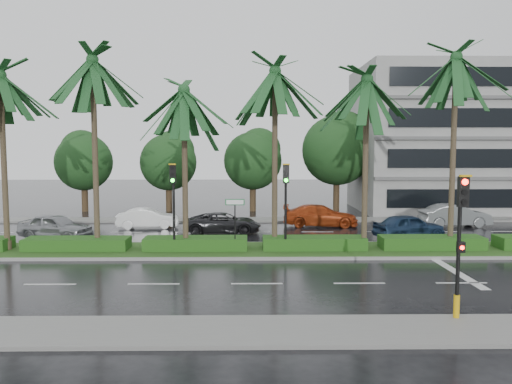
{
  "coord_description": "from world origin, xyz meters",
  "views": [
    {
      "loc": [
        -0.28,
        -23.97,
        5.25
      ],
      "look_at": [
        0.06,
        1.5,
        3.01
      ],
      "focal_mm": 35.0,
      "sensor_mm": 36.0,
      "label": 1
    }
  ],
  "objects_px": {
    "signal_near": "(460,241)",
    "car_white": "(148,218)",
    "car_grey": "(455,215)",
    "car_silver": "(55,227)",
    "car_blue": "(409,226)",
    "car_darkgrey": "(224,223)",
    "car_red": "(320,216)",
    "signal_median_left": "(173,194)",
    "street_sign": "(235,212)"
  },
  "relations": [
    {
      "from": "signal_median_left",
      "to": "car_white",
      "type": "xyz_separation_m",
      "value": [
        -3.0,
        8.35,
        -2.34
      ]
    },
    {
      "from": "car_grey",
      "to": "street_sign",
      "type": "bearing_deg",
      "value": 117.71
    },
    {
      "from": "signal_near",
      "to": "car_grey",
      "type": "relative_size",
      "value": 0.95
    },
    {
      "from": "street_sign",
      "to": "signal_near",
      "type": "bearing_deg",
      "value": -54.66
    },
    {
      "from": "car_white",
      "to": "car_red",
      "type": "relative_size",
      "value": 0.8
    },
    {
      "from": "signal_near",
      "to": "street_sign",
      "type": "bearing_deg",
      "value": 125.34
    },
    {
      "from": "car_darkgrey",
      "to": "car_grey",
      "type": "xyz_separation_m",
      "value": [
        15.39,
        2.38,
        0.11
      ]
    },
    {
      "from": "car_white",
      "to": "car_red",
      "type": "height_order",
      "value": "car_red"
    },
    {
      "from": "signal_median_left",
      "to": "car_red",
      "type": "bearing_deg",
      "value": 46.57
    },
    {
      "from": "car_blue",
      "to": "car_darkgrey",
      "type": "bearing_deg",
      "value": 61.65
    },
    {
      "from": "signal_median_left",
      "to": "car_grey",
      "type": "height_order",
      "value": "signal_median_left"
    },
    {
      "from": "car_blue",
      "to": "signal_near",
      "type": "bearing_deg",
      "value": 149.99
    },
    {
      "from": "car_silver",
      "to": "car_blue",
      "type": "bearing_deg",
      "value": -74.37
    },
    {
      "from": "street_sign",
      "to": "signal_median_left",
      "type": "bearing_deg",
      "value": -176.53
    },
    {
      "from": "signal_near",
      "to": "street_sign",
      "type": "distance_m",
      "value": 12.11
    },
    {
      "from": "car_darkgrey",
      "to": "signal_near",
      "type": "bearing_deg",
      "value": -153.39
    },
    {
      "from": "car_red",
      "to": "car_blue",
      "type": "distance_m",
      "value": 6.47
    },
    {
      "from": "car_darkgrey",
      "to": "car_blue",
      "type": "relative_size",
      "value": 1.09
    },
    {
      "from": "signal_near",
      "to": "car_silver",
      "type": "bearing_deg",
      "value": 141.19
    },
    {
      "from": "signal_near",
      "to": "car_darkgrey",
      "type": "relative_size",
      "value": 0.95
    },
    {
      "from": "car_silver",
      "to": "car_white",
      "type": "bearing_deg",
      "value": -32.82
    },
    {
      "from": "signal_near",
      "to": "car_white",
      "type": "height_order",
      "value": "signal_near"
    },
    {
      "from": "car_darkgrey",
      "to": "car_grey",
      "type": "distance_m",
      "value": 15.57
    },
    {
      "from": "car_silver",
      "to": "signal_median_left",
      "type": "bearing_deg",
      "value": -104.53
    },
    {
      "from": "signal_near",
      "to": "car_white",
      "type": "xyz_separation_m",
      "value": [
        -13.0,
        18.04,
        -1.85
      ]
    },
    {
      "from": "car_silver",
      "to": "signal_near",
      "type": "bearing_deg",
      "value": -113.03
    },
    {
      "from": "car_darkgrey",
      "to": "car_blue",
      "type": "height_order",
      "value": "car_blue"
    },
    {
      "from": "car_blue",
      "to": "car_grey",
      "type": "height_order",
      "value": "car_grey"
    },
    {
      "from": "street_sign",
      "to": "car_darkgrey",
      "type": "bearing_deg",
      "value": 98.2
    },
    {
      "from": "car_darkgrey",
      "to": "car_red",
      "type": "bearing_deg",
      "value": -67.09
    },
    {
      "from": "car_silver",
      "to": "car_darkgrey",
      "type": "relative_size",
      "value": 0.93
    },
    {
      "from": "street_sign",
      "to": "car_grey",
      "type": "bearing_deg",
      "value": 30.46
    },
    {
      "from": "signal_median_left",
      "to": "car_silver",
      "type": "bearing_deg",
      "value": 149.69
    },
    {
      "from": "signal_median_left",
      "to": "car_red",
      "type": "relative_size",
      "value": 0.87
    },
    {
      "from": "car_red",
      "to": "car_grey",
      "type": "xyz_separation_m",
      "value": [
        9.0,
        -0.27,
        0.03
      ]
    },
    {
      "from": "signal_median_left",
      "to": "car_blue",
      "type": "height_order",
      "value": "signal_median_left"
    },
    {
      "from": "car_white",
      "to": "car_grey",
      "type": "distance_m",
      "value": 20.5
    },
    {
      "from": "car_silver",
      "to": "car_grey",
      "type": "height_order",
      "value": "car_grey"
    },
    {
      "from": "car_darkgrey",
      "to": "car_red",
      "type": "relative_size",
      "value": 0.93
    },
    {
      "from": "signal_near",
      "to": "car_white",
      "type": "distance_m",
      "value": 22.31
    },
    {
      "from": "car_silver",
      "to": "car_red",
      "type": "xyz_separation_m",
      "value": [
        16.0,
        4.6,
        -0.01
      ]
    },
    {
      "from": "car_grey",
      "to": "car_blue",
      "type": "bearing_deg",
      "value": 131.45
    },
    {
      "from": "signal_near",
      "to": "car_grey",
      "type": "bearing_deg",
      "value": 67.82
    },
    {
      "from": "car_darkgrey",
      "to": "car_red",
      "type": "distance_m",
      "value": 6.91
    },
    {
      "from": "car_blue",
      "to": "signal_median_left",
      "type": "bearing_deg",
      "value": 90.5
    },
    {
      "from": "car_silver",
      "to": "car_blue",
      "type": "xyz_separation_m",
      "value": [
        20.5,
        -0.05,
        -0.01
      ]
    },
    {
      "from": "signal_median_left",
      "to": "car_red",
      "type": "height_order",
      "value": "signal_median_left"
    },
    {
      "from": "street_sign",
      "to": "car_red",
      "type": "bearing_deg",
      "value": 57.99
    },
    {
      "from": "car_blue",
      "to": "car_grey",
      "type": "relative_size",
      "value": 0.92
    },
    {
      "from": "signal_median_left",
      "to": "car_blue",
      "type": "bearing_deg",
      "value": 18.43
    }
  ]
}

